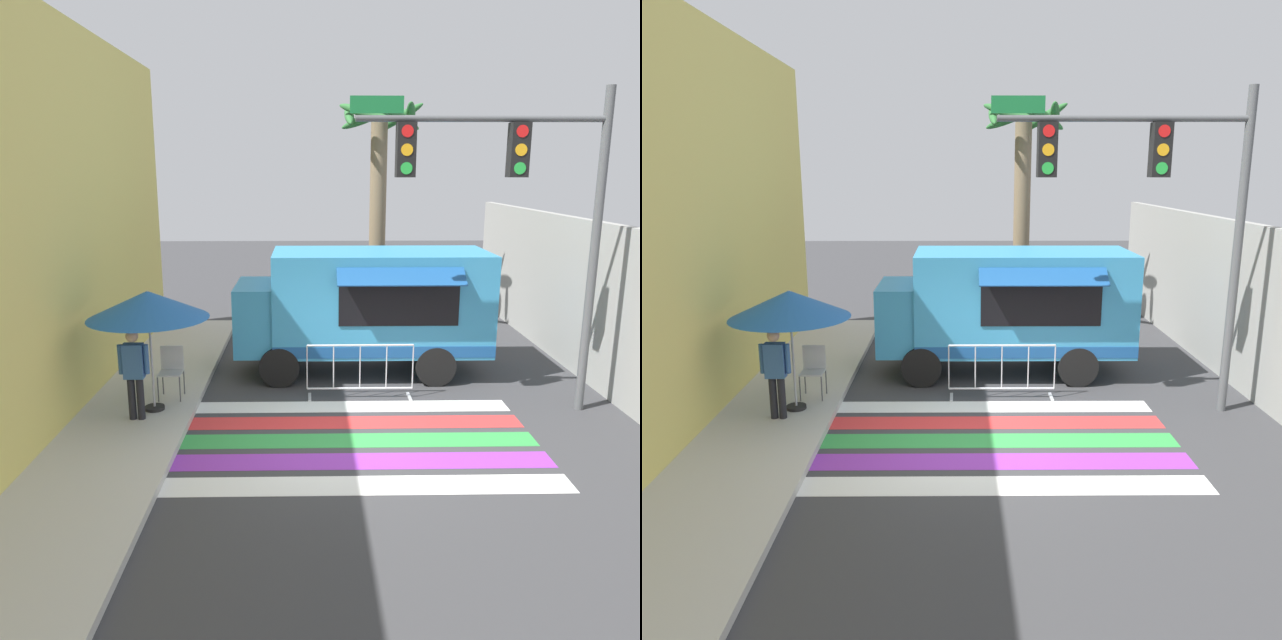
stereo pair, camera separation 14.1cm
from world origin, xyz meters
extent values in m
plane|color=#38383A|center=(0.00, 0.00, 0.00)|extent=(60.00, 60.00, 0.00)
cube|color=#B7B5AD|center=(-4.85, 0.00, 0.06)|extent=(4.40, 16.00, 0.13)
cube|color=#E5D166|center=(-4.83, 0.00, 3.48)|extent=(0.25, 16.00, 6.95)
cube|color=gray|center=(5.38, 3.00, 1.68)|extent=(0.20, 16.00, 3.36)
cube|color=white|center=(0.00, -1.57, 0.00)|extent=(6.40, 0.56, 0.01)
cube|color=purple|center=(0.00, -0.81, 0.00)|extent=(6.40, 0.56, 0.01)
cube|color=green|center=(0.00, -0.05, 0.00)|extent=(6.40, 0.56, 0.01)
cube|color=red|center=(0.00, 0.71, 0.00)|extent=(6.40, 0.56, 0.01)
cube|color=white|center=(0.00, 1.47, 0.00)|extent=(6.40, 0.56, 0.01)
cube|color=#338CBF|center=(0.99, 3.58, 1.63)|extent=(4.58, 2.03, 2.13)
cube|color=#338CBF|center=(-1.30, 3.58, 1.28)|extent=(1.61, 1.87, 1.44)
cube|color=#1E232D|center=(-2.05, 3.58, 1.64)|extent=(0.06, 1.63, 0.55)
cube|color=black|center=(1.26, 2.55, 1.78)|extent=(2.42, 0.03, 0.96)
cube|color=#194C8C|center=(1.26, 2.34, 2.34)|extent=(2.52, 0.43, 0.31)
cube|color=#194C8C|center=(0.99, 2.56, 0.74)|extent=(4.58, 0.01, 0.24)
cylinder|color=black|center=(-1.16, 2.65, 0.42)|extent=(0.83, 0.22, 0.83)
cylinder|color=black|center=(-1.16, 4.52, 0.42)|extent=(0.83, 0.22, 0.83)
cylinder|color=black|center=(2.07, 2.65, 0.42)|extent=(0.83, 0.22, 0.83)
cylinder|color=black|center=(2.07, 4.52, 0.42)|extent=(0.83, 0.22, 0.83)
cylinder|color=#515456|center=(4.50, 1.27, 2.87)|extent=(0.16, 0.16, 5.75)
cylinder|color=#515456|center=(2.37, 1.27, 5.21)|extent=(4.26, 0.11, 0.11)
cube|color=black|center=(3.01, 1.24, 4.70)|extent=(0.32, 0.28, 0.90)
cylinder|color=red|center=(3.01, 1.10, 5.00)|extent=(0.20, 0.02, 0.20)
cylinder|color=#F2A519|center=(3.01, 1.10, 4.70)|extent=(0.20, 0.02, 0.20)
cylinder|color=green|center=(3.01, 1.10, 4.40)|extent=(0.20, 0.02, 0.20)
cube|color=black|center=(1.10, 1.24, 4.70)|extent=(0.32, 0.28, 0.90)
cylinder|color=red|center=(1.10, 1.10, 5.00)|extent=(0.20, 0.02, 0.20)
cylinder|color=#F2A519|center=(1.10, 1.10, 4.70)|extent=(0.20, 0.02, 0.20)
cylinder|color=green|center=(1.10, 1.10, 4.40)|extent=(0.20, 0.02, 0.20)
cube|color=#197238|center=(0.59, 1.25, 5.43)|extent=(0.90, 0.02, 0.28)
cylinder|color=black|center=(-3.37, 1.09, 0.16)|extent=(0.36, 0.36, 0.06)
cylinder|color=#B2B2B7|center=(-3.37, 1.09, 1.23)|extent=(0.04, 0.04, 2.20)
cone|color=#1E59A5|center=(-3.37, 1.09, 2.08)|extent=(2.12, 2.12, 0.49)
cylinder|color=#4C4C51|center=(-3.38, 1.47, 0.37)|extent=(0.02, 0.02, 0.49)
cylinder|color=#4C4C51|center=(-2.97, 1.47, 0.37)|extent=(0.02, 0.02, 0.49)
cylinder|color=#4C4C51|center=(-3.38, 1.88, 0.37)|extent=(0.02, 0.02, 0.49)
cylinder|color=#4C4C51|center=(-2.97, 1.88, 0.37)|extent=(0.02, 0.02, 0.49)
cube|color=beige|center=(-3.18, 1.67, 0.63)|extent=(0.43, 0.43, 0.03)
cube|color=beige|center=(-3.18, 1.88, 0.87)|extent=(0.43, 0.03, 0.46)
cylinder|color=black|center=(-3.64, 0.65, 0.50)|extent=(0.13, 0.13, 0.75)
cylinder|color=black|center=(-3.49, 0.65, 0.50)|extent=(0.13, 0.13, 0.75)
cube|color=#33598C|center=(-3.56, 0.65, 1.18)|extent=(0.34, 0.20, 0.61)
cylinder|color=#33598C|center=(-3.78, 0.65, 1.21)|extent=(0.09, 0.09, 0.52)
cylinder|color=#33598C|center=(-3.34, 0.65, 1.21)|extent=(0.09, 0.09, 0.52)
sphere|color=tan|center=(-3.56, 0.65, 1.62)|extent=(0.21, 0.21, 0.21)
cylinder|color=#B7BABF|center=(0.44, 1.94, 1.07)|extent=(2.07, 0.04, 0.04)
cylinder|color=#B7BABF|center=(0.44, 1.94, 0.20)|extent=(2.07, 0.04, 0.04)
cylinder|color=#B7BABF|center=(-0.59, 1.94, 0.64)|extent=(0.02, 0.02, 0.88)
cylinder|color=#B7BABF|center=(-0.07, 1.94, 0.64)|extent=(0.02, 0.02, 0.88)
cylinder|color=#B7BABF|center=(0.44, 1.94, 0.64)|extent=(0.02, 0.02, 0.88)
cylinder|color=#B7BABF|center=(0.96, 1.94, 0.64)|extent=(0.02, 0.02, 0.88)
cylinder|color=#B7BABF|center=(1.48, 1.94, 0.64)|extent=(0.02, 0.02, 0.88)
cube|color=#B7BABF|center=(-0.54, 1.94, 0.01)|extent=(0.06, 0.44, 0.03)
cube|color=#B7BABF|center=(1.43, 1.94, 0.01)|extent=(0.06, 0.44, 0.03)
cylinder|color=#7A664C|center=(1.29, 7.04, 2.88)|extent=(0.43, 0.43, 5.75)
sphere|color=#2D6B33|center=(1.29, 7.04, 5.90)|extent=(0.60, 0.60, 0.60)
ellipsoid|color=#2D6B33|center=(2.07, 6.93, 5.73)|extent=(0.47, 1.58, 0.70)
ellipsoid|color=#2D6B33|center=(1.81, 7.73, 5.68)|extent=(1.47, 1.19, 0.94)
ellipsoid|color=#2D6B33|center=(1.01, 7.75, 5.71)|extent=(1.49, 0.78, 0.76)
ellipsoid|color=#2D6B33|center=(0.51, 7.05, 5.72)|extent=(0.25, 1.56, 0.73)
ellipsoid|color=#2D6B33|center=(0.86, 6.41, 5.74)|extent=(1.41, 1.06, 0.66)
ellipsoid|color=#2D6B33|center=(1.68, 6.42, 5.68)|extent=(1.35, 0.97, 0.84)
camera|label=1|loc=(-0.57, -9.62, 4.37)|focal=35.00mm
camera|label=2|loc=(-0.43, -9.62, 4.37)|focal=35.00mm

